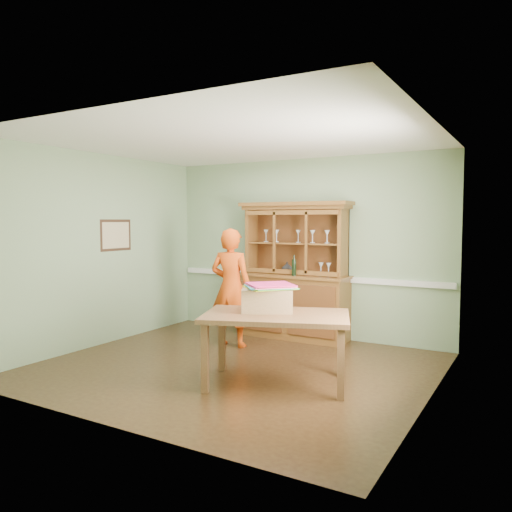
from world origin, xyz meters
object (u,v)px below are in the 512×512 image
Objects in this scene: dining_table at (276,322)px; cardboard_box at (267,299)px; person at (231,288)px; china_hutch at (294,290)px.

cardboard_box reaches higher than dining_table.
person reaches higher than cardboard_box.
china_hutch is at bearing -127.71° from person.
china_hutch is at bearing 90.19° from dining_table.
dining_table is at bearing -69.18° from china_hutch.
dining_table is at bearing 130.67° from person.
cardboard_box is (-0.16, 0.10, 0.22)m from dining_table.
dining_table is 3.23× the size of cardboard_box.
dining_table is at bearing -31.97° from cardboard_box.
cardboard_box is at bearing -72.43° from china_hutch.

